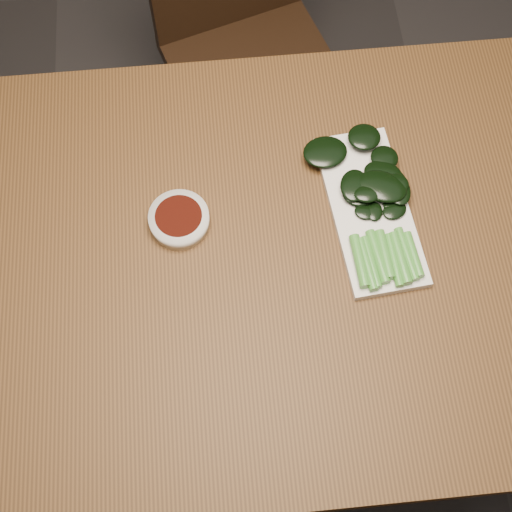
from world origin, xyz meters
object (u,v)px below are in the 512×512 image
table (267,271)px  sauce_bowl (179,220)px  serving_plate (370,210)px  chair_far (245,39)px  gai_lan (374,202)px

table → sauce_bowl: size_ratio=14.14×
sauce_bowl → serving_plate: sauce_bowl is taller
table → chair_far: chair_far is taller
table → serving_plate: bearing=18.7°
sauce_bowl → gai_lan: gai_lan is taller
chair_far → sauce_bowl: (-0.16, -0.61, 0.28)m
chair_far → sauce_bowl: chair_far is taller
chair_far → serving_plate: chair_far is taller
serving_plate → gai_lan: size_ratio=1.02×
sauce_bowl → table: bearing=-25.9°
serving_plate → sauce_bowl: bearing=178.6°
gai_lan → table: bearing=-160.6°
table → serving_plate: size_ratio=4.52×
chair_far → sauce_bowl: size_ratio=8.99×
sauce_bowl → serving_plate: size_ratio=0.32×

